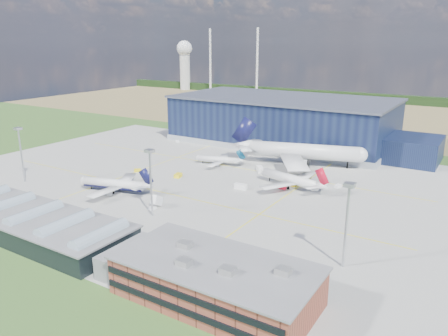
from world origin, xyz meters
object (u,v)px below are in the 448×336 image
hangar (287,123)px  airliner_regional (218,156)px  airliner_red (290,174)px  airliner_widebody (304,143)px  gse_cart_a (338,186)px  airstair (157,203)px  gse_van_a (241,186)px  gse_cart_b (177,141)px  gse_tug_a (178,176)px  gse_van_b (260,169)px  gse_tug_c (295,185)px  light_mast_east (347,211)px  light_mast_center (150,172)px  airliner_navy (113,179)px  car_a (139,241)px  gse_tug_b (138,170)px  light_mast_west (20,146)px  car_b (181,254)px  ops_building (216,280)px  gse_van_c (232,263)px

hangar → airliner_regional: size_ratio=5.77×
airliner_red → airliner_widebody: bearing=-62.4°
gse_cart_a → airstair: size_ratio=0.54×
gse_van_a → gse_cart_b: 89.45m
airliner_regional → gse_tug_a: 26.38m
airliner_red → gse_tug_a: bearing=30.2°
gse_cart_a → gse_van_b: gse_van_b is taller
gse_tug_c → light_mast_east: bearing=-43.2°
airliner_red → gse_tug_a: airliner_red is taller
gse_cart_b → gse_van_a: bearing=-82.6°
light_mast_center → gse_cart_b: 111.35m
light_mast_east → gse_tug_c: size_ratio=7.66×
gse_cart_b → airliner_navy: bearing=-115.1°
hangar → car_a: bearing=-82.9°
light_mast_east → airliner_navy: light_mast_east is taller
light_mast_east → gse_cart_b: light_mast_east is taller
gse_cart_a → car_a: gse_cart_a is taller
hangar → light_mast_center: bearing=-86.7°
hangar → gse_tug_c: (35.50, -70.54, -10.96)m
airliner_regional → gse_cart_a: size_ratio=9.20×
light_mast_east → gse_tug_b: bearing=161.2°
gse_van_b → car_a: 83.01m
light_mast_west → gse_cart_b: 93.63m
light_mast_west → gse_van_a: light_mast_west is taller
airliner_regional → airstair: size_ratio=4.97×
airliner_regional → car_b: size_ratio=6.26×
airliner_widebody → gse_van_b: (-12.28, -20.07, -9.40)m
ops_building → gse_van_b: bearing=111.9°
light_mast_center → airliner_navy: (-28.78, 10.50, -10.12)m
hangar → light_mast_west: hangar is taller
ops_building → airliner_widebody: 118.03m
light_mast_east → airliner_widebody: bearing=118.4°
gse_cart_a → gse_cart_b: size_ratio=0.98×
gse_van_c → car_a: size_ratio=1.39×
ops_building → gse_van_a: bearing=115.8°
airliner_navy → gse_tug_a: size_ratio=8.11×
airliner_widebody → gse_van_b: airliner_widebody is taller
airliner_red → car_a: bearing=90.8°
gse_tug_a → gse_tug_b: bearing=173.0°
gse_van_b → car_a: gse_van_b is taller
gse_van_b → gse_cart_b: (-67.78, 27.07, -0.62)m
ops_building → airliner_navy: (-73.78, 40.50, 0.52)m
gse_cart_a → ops_building: bearing=-66.6°
gse_van_a → car_a: size_ratio=1.45×
gse_van_b → gse_cart_b: 72.99m
gse_cart_a → gse_cart_b: gse_cart_b is taller
airliner_regional → airliner_navy: bearing=61.5°
light_mast_west → airliner_regional: bearing=49.6°
airliner_red → car_a: (-16.57, -70.00, -4.91)m
light_mast_east → airliner_widebody: (-45.88, 85.00, -4.81)m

